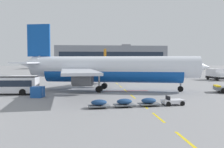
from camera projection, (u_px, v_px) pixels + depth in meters
ground at (198, 81)px, 63.12m from camera, size 400.00×400.00×0.00m
apron_paint_markings at (117, 84)px, 56.75m from camera, size 8.00×92.12×0.01m
airliner_foreground at (110, 69)px, 43.35m from camera, size 34.50×33.67×12.20m
airliner_mid_left at (112, 66)px, 91.80m from camera, size 29.43×29.90×10.49m
apron_shuttle_bus at (0, 83)px, 38.58m from camera, size 12.17×3.55×3.00m
fuel_service_truck at (216, 74)px, 66.98m from camera, size 3.13×7.18×3.14m
baggage_train at (137, 102)px, 28.32m from camera, size 11.69×2.86×1.14m
uld_cargo_container at (38, 92)px, 35.45m from camera, size 1.95×1.92×1.60m
terminal_satellite at (110, 57)px, 172.40m from camera, size 75.62×26.16×17.13m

